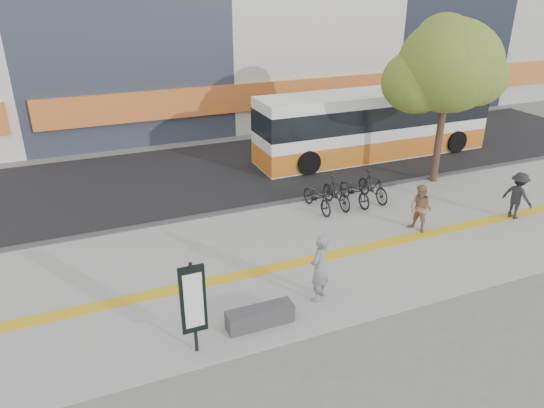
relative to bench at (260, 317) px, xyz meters
name	(u,v)px	position (x,y,z in m)	size (l,w,h in m)	color
ground	(333,278)	(2.60, 1.20, -0.30)	(120.00, 120.00, 0.00)	#61615D
sidewalk	(308,252)	(2.60, 2.70, -0.27)	(40.00, 7.00, 0.08)	gray
tactile_strip	(316,259)	(2.60, 2.20, -0.22)	(40.00, 0.45, 0.01)	gold
street	(230,171)	(2.60, 10.20, -0.28)	(40.00, 8.00, 0.06)	black
curb	(265,206)	(2.60, 6.20, -0.23)	(40.00, 0.25, 0.14)	#333235
bench	(260,317)	(0.00, 0.00, 0.00)	(1.60, 0.45, 0.45)	#333235
signboard	(193,301)	(-1.60, -0.31, 1.06)	(0.55, 0.10, 2.20)	black
street_tree	(446,68)	(9.78, 6.02, 4.21)	(4.40, 3.80, 6.31)	#3B251B
bus	(374,126)	(9.36, 9.70, 1.13)	(11.02, 2.61, 2.93)	white
bicycle_row	(345,192)	(5.28, 5.20, 0.28)	(2.94, 1.85, 1.06)	black
seated_woman	(319,268)	(1.74, 0.41, 0.68)	(0.66, 0.43, 1.81)	black
pedestrian_tan	(421,209)	(6.44, 2.52, 0.56)	(0.76, 0.59, 1.57)	#936949
pedestrian_dark	(518,195)	(10.07, 2.09, 0.58)	(1.04, 0.60, 1.61)	black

